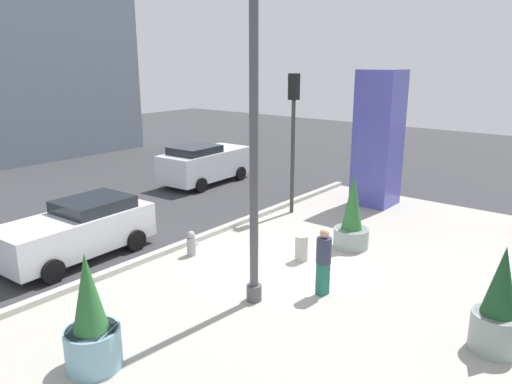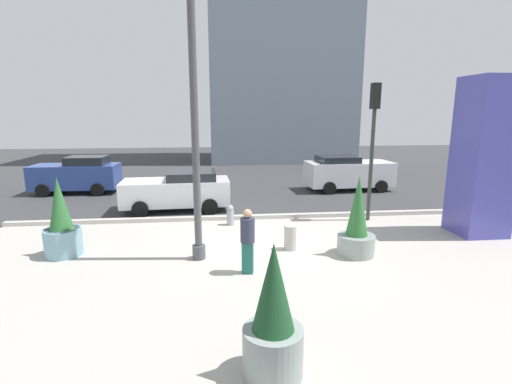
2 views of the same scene
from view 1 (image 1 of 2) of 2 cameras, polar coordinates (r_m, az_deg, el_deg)
name	(u,v)px [view 1 (image 1 of 2)]	position (r m, az deg, el deg)	size (l,w,h in m)	color
ground_plane	(177,235)	(16.05, -9.16, -5.01)	(60.00, 60.00, 0.00)	#38383A
plaza_pavement	(341,288)	(12.58, 9.95, -10.95)	(18.00, 10.00, 0.02)	#ADA89E
curb_strip	(197,239)	(15.42, -6.96, -5.47)	(18.00, 0.24, 0.16)	#B7B2A8
lamp_post	(254,152)	(10.62, -0.25, 4.68)	(0.44, 0.44, 7.29)	#4C4C51
art_pillar_blue	(378,139)	(19.25, 14.10, 6.04)	(1.48, 1.48, 5.14)	#4C4CAD
potted_plant_near_right	(91,325)	(9.61, -18.70, -14.52)	(1.02, 1.02, 2.27)	#7AA8B7
potted_plant_by_pillar	(498,309)	(10.66, 26.43, -12.14)	(0.94, 0.94, 2.18)	gray
potted_plant_mid_plaza	(352,220)	(14.86, 11.14, -3.26)	(1.05, 1.05, 2.30)	gray
fire_hydrant	(191,243)	(14.28, -7.56, -5.98)	(0.36, 0.26, 0.75)	#99999E
concrete_bollard	(301,248)	(13.85, 5.33, -6.56)	(0.36, 0.36, 0.75)	#B2ADA3
traffic_light_far_side	(293,121)	(17.49, 4.36, 8.21)	(0.28, 0.42, 5.03)	#333833
car_curb_east	(78,230)	(14.78, -20.08, -4.14)	(4.44, 2.19, 1.62)	silver
car_far_lane	(204,163)	(22.34, -6.05, 3.36)	(4.49, 2.26, 1.81)	silver
pedestrian_by_curb	(324,259)	(11.80, 7.89, -7.71)	(0.43, 0.43, 1.68)	#236656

